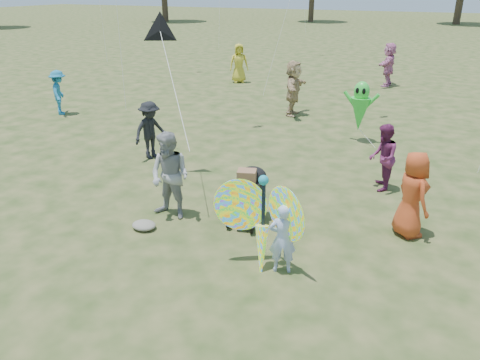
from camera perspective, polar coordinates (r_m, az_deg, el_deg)
name	(u,v)px	position (r m, az deg, el deg)	size (l,w,h in m)	color
ground	(211,282)	(7.36, -3.53, -12.36)	(160.00, 160.00, 0.00)	#51592B
child_girl	(282,239)	(7.34, 5.19, -7.13)	(0.43, 0.28, 1.17)	#A1B4E4
adult_man	(170,176)	(8.99, -8.52, 0.47)	(0.83, 0.65, 1.71)	gray
grey_bag	(144,225)	(8.95, -11.64, -5.42)	(0.46, 0.38, 0.15)	slate
crowd_a	(412,195)	(8.81, 20.26, -1.68)	(0.78, 0.50, 1.59)	#B3401C
crowd_b	(150,130)	(12.33, -10.87, 5.99)	(0.97, 0.56, 1.50)	black
crowd_d	(293,88)	(16.38, 6.52, 11.06)	(1.73, 0.55, 1.87)	tan
crowd_e	(383,158)	(10.65, 17.01, 2.63)	(0.72, 0.56, 1.48)	#67224E
crowd_g	(239,63)	(22.02, -0.13, 14.04)	(0.85, 0.56, 1.75)	gold
crowd_i	(59,93)	(17.57, -21.17, 9.91)	(0.99, 0.57, 1.53)	teal
crowd_j	(389,64)	(22.24, 17.66, 13.27)	(1.74, 0.56, 1.88)	#C772A5
jogging_stroller	(249,192)	(8.80, 1.07, -1.48)	(0.69, 1.12, 1.09)	black
butterfly_kite	(262,222)	(7.34, 2.75, -5.16)	(1.74, 0.75, 1.77)	#FF284C
delta_kite_rig	(160,32)	(10.72, -9.70, 17.39)	(2.19, 2.19, 2.33)	black
alien_kite	(360,108)	(13.83, 14.42, 8.46)	(1.12, 0.69, 1.74)	green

